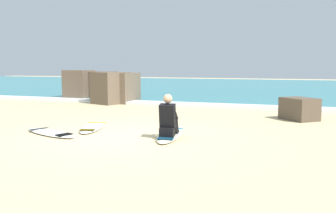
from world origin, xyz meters
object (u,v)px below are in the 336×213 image
object	(u,v)px
surfboard_spare_near	(50,133)
surfer_seated	(168,120)
surfboard_main	(170,134)
surfboard_spare_far	(93,127)
shoreline_rock	(299,109)

from	to	relation	value
surfboard_spare_near	surfer_seated	bearing A→B (deg)	9.69
surfboard_main	surfboard_spare_near	world-z (taller)	same
surfboard_main	surfboard_spare_near	bearing A→B (deg)	-163.45
surfboard_main	surfboard_spare_far	size ratio (longest dim) A/B	1.15
surfboard_main	shoreline_rock	world-z (taller)	shoreline_rock
surfboard_main	shoreline_rock	size ratio (longest dim) A/B	2.25
surfboard_main	surfer_seated	distance (m)	0.53
surfboard_spare_near	surfboard_spare_far	distance (m)	1.19
surfboard_main	shoreline_rock	bearing A→B (deg)	52.65
shoreline_rock	surfboard_spare_near	bearing A→B (deg)	-141.07
shoreline_rock	surfer_seated	bearing A→B (deg)	-124.26
surfboard_main	shoreline_rock	distance (m)	4.69
surfer_seated	shoreline_rock	size ratio (longest dim) A/B	0.92
surfboard_main	surfboard_spare_near	xyz separation A→B (m)	(-2.80, -0.83, 0.00)
surfboard_spare_far	surfboard_main	bearing A→B (deg)	-5.95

